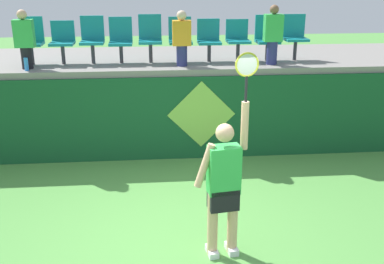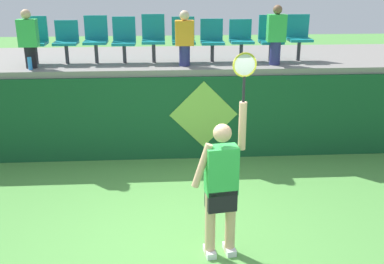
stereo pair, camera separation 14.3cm
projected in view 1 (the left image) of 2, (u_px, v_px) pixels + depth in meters
The scene contains 19 objects.
ground_plane at pixel (179, 243), 6.10m from camera, with size 40.00×40.00×0.00m, color #519342.
court_back_wall at pixel (169, 118), 8.63m from camera, with size 13.17×0.20×1.58m, color #144C28.
spectator_platform at pixel (165, 60), 9.57m from camera, with size 13.17×2.71×0.12m, color gray.
tennis_player at pixel (224, 184), 5.58m from camera, with size 0.75×0.31×2.56m.
water_bottle at pixel (26, 64), 8.22m from camera, with size 0.07×0.07×0.23m, color #338CE5.
stadium_chair_0 at pixel (31, 39), 8.70m from camera, with size 0.44×0.42×0.88m.
stadium_chair_1 at pixel (63, 40), 8.75m from camera, with size 0.44×0.42×0.80m.
stadium_chair_2 at pixel (92, 37), 8.79m from camera, with size 0.44×0.42×0.88m.
stadium_chair_3 at pixel (121, 38), 8.84m from camera, with size 0.44×0.42×0.86m.
stadium_chair_4 at pixel (150, 36), 8.88m from camera, with size 0.44×0.42×0.90m.
stadium_chair_5 at pixel (180, 37), 8.93m from camera, with size 0.44×0.42×0.85m.
stadium_chair_6 at pixel (209, 38), 8.98m from camera, with size 0.44×0.42×0.81m.
stadium_chair_7 at pixel (238, 38), 9.03m from camera, with size 0.44×0.42×0.79m.
stadium_chair_8 at pixel (267, 36), 9.08m from camera, with size 0.44×0.42×0.87m.
stadium_chair_9 at pixel (295, 35), 9.11m from camera, with size 0.44×0.42×0.88m.
spectator_0 at pixel (182, 38), 8.50m from camera, with size 0.34×0.20×1.01m.
spectator_1 at pixel (273, 34), 8.62m from camera, with size 0.34×0.20×1.10m.
spectator_2 at pixel (25, 39), 8.25m from camera, with size 0.34×0.20×1.05m.
wall_signage_mount at pixel (201, 158), 8.85m from camera, with size 1.27×0.01×1.51m.
Camera 1 is at (-0.29, -5.25, 3.44)m, focal length 43.19 mm.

